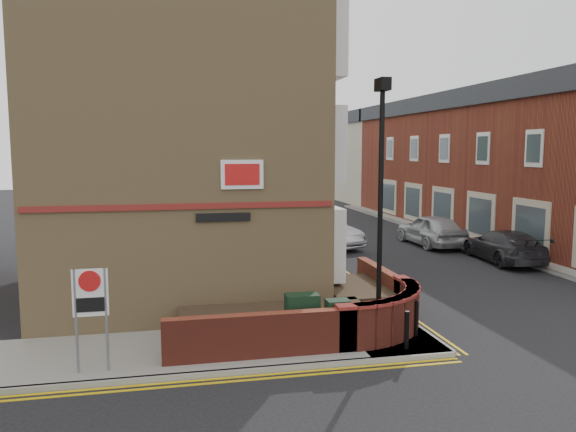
# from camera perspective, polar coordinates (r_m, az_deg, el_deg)

# --- Properties ---
(ground) EXTENTS (120.00, 120.00, 0.00)m
(ground) POSITION_cam_1_polar(r_m,az_deg,el_deg) (12.82, 4.18, -15.04)
(ground) COLOR black
(ground) RESTS_ON ground
(pavement_corner) EXTENTS (13.00, 3.00, 0.12)m
(pavement_corner) POSITION_cam_1_polar(r_m,az_deg,el_deg) (13.75, -12.22, -13.37)
(pavement_corner) COLOR gray
(pavement_corner) RESTS_ON ground
(pavement_main) EXTENTS (2.00, 32.00, 0.12)m
(pavement_main) POSITION_cam_1_polar(r_m,az_deg,el_deg) (28.33, -0.96, -2.75)
(pavement_main) COLOR gray
(pavement_main) RESTS_ON ground
(pavement_far) EXTENTS (4.00, 40.00, 0.12)m
(pavement_far) POSITION_cam_1_polar(r_m,az_deg,el_deg) (29.77, 21.53, -2.76)
(pavement_far) COLOR gray
(pavement_far) RESTS_ON ground
(kerb_side) EXTENTS (13.00, 0.15, 0.12)m
(kerb_side) POSITION_cam_1_polar(r_m,az_deg,el_deg) (12.36, -12.24, -15.75)
(kerb_side) COLOR gray
(kerb_side) RESTS_ON ground
(kerb_main_near) EXTENTS (0.15, 32.00, 0.12)m
(kerb_main_near) POSITION_cam_1_polar(r_m,az_deg,el_deg) (28.54, 1.01, -2.68)
(kerb_main_near) COLOR gray
(kerb_main_near) RESTS_ON ground
(kerb_main_far) EXTENTS (0.15, 40.00, 0.12)m
(kerb_main_far) POSITION_cam_1_polar(r_m,az_deg,el_deg) (28.72, 18.19, -2.96)
(kerb_main_far) COLOR gray
(kerb_main_far) RESTS_ON ground
(yellow_lines_side) EXTENTS (13.00, 0.28, 0.01)m
(yellow_lines_side) POSITION_cam_1_polar(r_m,az_deg,el_deg) (12.15, -12.24, -16.44)
(yellow_lines_side) COLOR gold
(yellow_lines_side) RESTS_ON ground
(yellow_lines_main) EXTENTS (0.28, 32.00, 0.01)m
(yellow_lines_main) POSITION_cam_1_polar(r_m,az_deg,el_deg) (28.61, 1.50, -2.77)
(yellow_lines_main) COLOR gold
(yellow_lines_main) RESTS_ON ground
(corner_building) EXTENTS (8.95, 10.40, 13.60)m
(corner_building) POSITION_cam_1_polar(r_m,az_deg,el_deg) (19.48, -10.69, 10.99)
(corner_building) COLOR tan
(corner_building) RESTS_ON ground
(garden_wall) EXTENTS (6.80, 6.00, 1.20)m
(garden_wall) POSITION_cam_1_polar(r_m,az_deg,el_deg) (15.09, 1.48, -11.61)
(garden_wall) COLOR maroon
(garden_wall) RESTS_ON ground
(lamppost) EXTENTS (0.25, 0.50, 6.30)m
(lamppost) POSITION_cam_1_polar(r_m,az_deg,el_deg) (13.63, 9.36, 0.73)
(lamppost) COLOR black
(lamppost) RESTS_ON pavement_corner
(utility_cabinet_large) EXTENTS (0.80, 0.45, 1.20)m
(utility_cabinet_large) POSITION_cam_1_polar(r_m,az_deg,el_deg) (13.70, 1.44, -10.38)
(utility_cabinet_large) COLOR black
(utility_cabinet_large) RESTS_ON pavement_corner
(utility_cabinet_small) EXTENTS (0.55, 0.40, 1.10)m
(utility_cabinet_small) POSITION_cam_1_polar(r_m,az_deg,el_deg) (13.64, 5.06, -10.70)
(utility_cabinet_small) COLOR black
(utility_cabinet_small) RESTS_ON pavement_corner
(bollard_near) EXTENTS (0.11, 0.11, 0.90)m
(bollard_near) POSITION_cam_1_polar(r_m,az_deg,el_deg) (13.64, 11.97, -11.27)
(bollard_near) COLOR black
(bollard_near) RESTS_ON pavement_corner
(bollard_far) EXTENTS (0.11, 0.11, 0.90)m
(bollard_far) POSITION_cam_1_polar(r_m,az_deg,el_deg) (14.57, 12.87, -10.11)
(bollard_far) COLOR black
(bollard_far) RESTS_ON pavement_corner
(zone_sign) EXTENTS (0.72, 0.07, 2.20)m
(zone_sign) POSITION_cam_1_polar(r_m,az_deg,el_deg) (12.43, -19.42, -8.14)
(zone_sign) COLOR slate
(zone_sign) RESTS_ON pavement_corner
(far_terrace) EXTENTS (5.40, 30.40, 8.00)m
(far_terrace) POSITION_cam_1_polar(r_m,az_deg,el_deg) (33.57, 20.20, 5.16)
(far_terrace) COLOR maroon
(far_terrace) RESTS_ON ground
(far_terrace_cream) EXTENTS (5.40, 12.40, 8.00)m
(far_terrace_cream) POSITION_cam_1_polar(r_m,az_deg,el_deg) (52.55, 7.88, 5.97)
(far_terrace_cream) COLOR beige
(far_terrace_cream) RESTS_ON ground
(tree_near) EXTENTS (3.64, 3.65, 6.70)m
(tree_near) POSITION_cam_1_polar(r_m,az_deg,el_deg) (26.02, -0.15, 6.67)
(tree_near) COLOR #382B1E
(tree_near) RESTS_ON pavement_main
(tree_mid) EXTENTS (4.03, 4.03, 7.42)m
(tree_mid) POSITION_cam_1_polar(r_m,az_deg,el_deg) (33.90, -2.96, 7.53)
(tree_mid) COLOR #382B1E
(tree_mid) RESTS_ON pavement_main
(tree_far) EXTENTS (3.81, 3.81, 7.00)m
(tree_far) POSITION_cam_1_polar(r_m,az_deg,el_deg) (41.81, -4.70, 7.00)
(tree_far) COLOR #382B1E
(tree_far) RESTS_ON pavement_main
(traffic_light_assembly) EXTENTS (0.20, 0.16, 4.20)m
(traffic_light_assembly) POSITION_cam_1_polar(r_m,az_deg,el_deg) (36.93, -3.05, 3.73)
(traffic_light_assembly) COLOR black
(traffic_light_assembly) RESTS_ON pavement_main
(silver_car_near) EXTENTS (3.30, 4.96, 1.54)m
(silver_car_near) POSITION_cam_1_polar(r_m,az_deg,el_deg) (27.53, 3.51, -1.54)
(silver_car_near) COLOR #B2B3BB
(silver_car_near) RESTS_ON ground
(red_car_main) EXTENTS (3.97, 5.78, 1.47)m
(red_car_main) POSITION_cam_1_polar(r_m,az_deg,el_deg) (35.34, 0.77, 0.26)
(red_car_main) COLOR maroon
(red_car_main) RESTS_ON ground
(grey_car_far) EXTENTS (2.38, 4.90, 1.37)m
(grey_car_far) POSITION_cam_1_polar(r_m,az_deg,el_deg) (25.53, 21.07, -2.84)
(grey_car_far) COLOR #28272C
(grey_car_far) RESTS_ON ground
(silver_car_far) EXTENTS (1.99, 4.70, 1.58)m
(silver_car_far) POSITION_cam_1_polar(r_m,az_deg,el_deg) (28.68, 14.32, -1.36)
(silver_car_far) COLOR #AEB1B6
(silver_car_far) RESTS_ON ground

